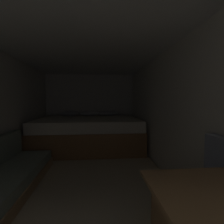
# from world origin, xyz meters

# --- Properties ---
(ground_plane) EXTENTS (7.39, 7.39, 0.00)m
(ground_plane) POSITION_xyz_m (0.00, 2.04, 0.00)
(ground_plane) COLOR beige
(wall_back) EXTENTS (2.73, 0.05, 2.01)m
(wall_back) POSITION_xyz_m (0.00, 4.75, 1.00)
(wall_back) COLOR silver
(wall_back) RESTS_ON ground
(wall_right) EXTENTS (0.05, 5.39, 2.01)m
(wall_right) POSITION_xyz_m (1.34, 2.04, 1.00)
(wall_right) COLOR silver
(wall_right) RESTS_ON ground
(ceiling_slab) EXTENTS (2.73, 5.39, 0.05)m
(ceiling_slab) POSITION_xyz_m (0.00, 2.04, 2.03)
(ceiling_slab) COLOR white
(ceiling_slab) RESTS_ON wall_left
(bed) EXTENTS (2.51, 1.74, 0.91)m
(bed) POSITION_xyz_m (0.00, 3.83, 0.39)
(bed) COLOR olive
(bed) RESTS_ON ground
(dinette_table) EXTENTS (0.74, 0.57, 0.71)m
(dinette_table) POSITION_xyz_m (0.88, 0.43, 0.61)
(dinette_table) COLOR #9E7247
(dinette_table) RESTS_ON ground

